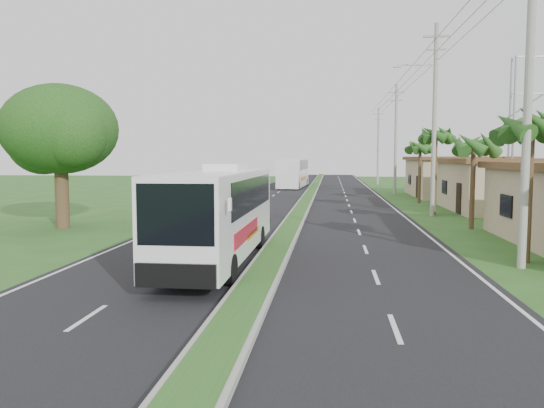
# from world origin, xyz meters

# --- Properties ---
(ground) EXTENTS (180.00, 180.00, 0.00)m
(ground) POSITION_xyz_m (0.00, 0.00, 0.00)
(ground) COLOR #2E501D
(ground) RESTS_ON ground
(road_asphalt) EXTENTS (14.00, 160.00, 0.02)m
(road_asphalt) POSITION_xyz_m (0.00, 20.00, 0.01)
(road_asphalt) COLOR black
(road_asphalt) RESTS_ON ground
(median_strip) EXTENTS (1.20, 160.00, 0.18)m
(median_strip) POSITION_xyz_m (0.00, 20.00, 0.10)
(median_strip) COLOR gray
(median_strip) RESTS_ON ground
(lane_edge_left) EXTENTS (0.12, 160.00, 0.01)m
(lane_edge_left) POSITION_xyz_m (-6.70, 20.00, 0.00)
(lane_edge_left) COLOR silver
(lane_edge_left) RESTS_ON ground
(lane_edge_right) EXTENTS (0.12, 160.00, 0.01)m
(lane_edge_right) POSITION_xyz_m (6.70, 20.00, 0.00)
(lane_edge_right) COLOR silver
(lane_edge_right) RESTS_ON ground
(shop_mid) EXTENTS (7.60, 10.60, 3.67)m
(shop_mid) POSITION_xyz_m (14.00, 22.00, 1.86)
(shop_mid) COLOR tan
(shop_mid) RESTS_ON ground
(shop_far) EXTENTS (8.60, 11.60, 3.82)m
(shop_far) POSITION_xyz_m (14.00, 36.00, 1.93)
(shop_far) COLOR tan
(shop_far) RESTS_ON ground
(palm_verge_a) EXTENTS (2.40, 2.40, 5.45)m
(palm_verge_a) POSITION_xyz_m (9.00, 3.00, 4.74)
(palm_verge_a) COLOR #473321
(palm_verge_a) RESTS_ON ground
(palm_verge_b) EXTENTS (2.40, 2.40, 5.05)m
(palm_verge_b) POSITION_xyz_m (9.40, 12.00, 4.36)
(palm_verge_b) COLOR #473321
(palm_verge_b) RESTS_ON ground
(palm_verge_c) EXTENTS (2.40, 2.40, 5.85)m
(palm_verge_c) POSITION_xyz_m (8.80, 19.00, 5.12)
(palm_verge_c) COLOR #473321
(palm_verge_c) RESTS_ON ground
(palm_verge_d) EXTENTS (2.40, 2.40, 5.25)m
(palm_verge_d) POSITION_xyz_m (9.30, 28.00, 4.55)
(palm_verge_d) COLOR #473321
(palm_verge_d) RESTS_ON ground
(shade_tree) EXTENTS (6.30, 6.00, 7.54)m
(shade_tree) POSITION_xyz_m (-12.11, 10.02, 5.03)
(shade_tree) COLOR #473321
(shade_tree) RESTS_ON ground
(utility_pole_a) EXTENTS (1.60, 0.28, 11.00)m
(utility_pole_a) POSITION_xyz_m (8.50, 2.00, 5.67)
(utility_pole_a) COLOR gray
(utility_pole_a) RESTS_ON ground
(utility_pole_b) EXTENTS (3.20, 0.28, 12.00)m
(utility_pole_b) POSITION_xyz_m (8.47, 18.00, 6.26)
(utility_pole_b) COLOR gray
(utility_pole_b) RESTS_ON ground
(utility_pole_c) EXTENTS (1.60, 0.28, 11.00)m
(utility_pole_c) POSITION_xyz_m (8.50, 38.00, 5.67)
(utility_pole_c) COLOR gray
(utility_pole_c) RESTS_ON ground
(utility_pole_d) EXTENTS (1.60, 0.28, 10.50)m
(utility_pole_d) POSITION_xyz_m (8.50, 58.00, 5.42)
(utility_pole_d) COLOR gray
(utility_pole_d) RESTS_ON ground
(coach_bus_main) EXTENTS (2.34, 10.80, 3.49)m
(coach_bus_main) POSITION_xyz_m (-1.80, 1.94, 1.92)
(coach_bus_main) COLOR white
(coach_bus_main) RESTS_ON ground
(coach_bus_far) EXTENTS (3.23, 12.19, 3.52)m
(coach_bus_far) POSITION_xyz_m (-2.58, 49.58, 1.99)
(coach_bus_far) COLOR white
(coach_bus_far) RESTS_ON ground
(motorcyclist) EXTENTS (2.03, 0.98, 2.20)m
(motorcyclist) POSITION_xyz_m (-2.00, 10.85, 0.78)
(motorcyclist) COLOR black
(motorcyclist) RESTS_ON ground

